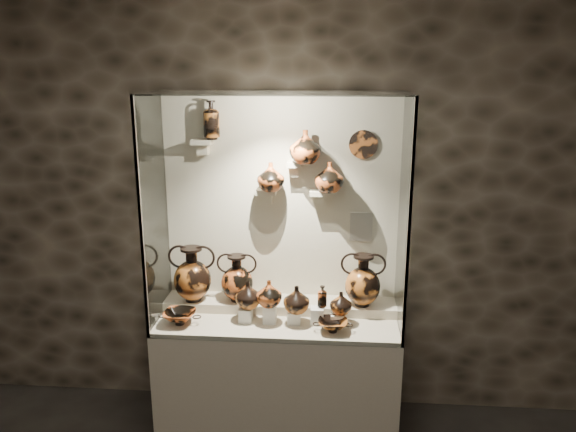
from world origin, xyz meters
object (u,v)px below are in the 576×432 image
Objects in this scene: amphora_left at (192,274)px; ovoid_vase_c at (329,177)px; jug_a at (248,295)px; lekythos_tall at (211,117)px; ovoid_vase_a at (271,177)px; jug_e at (341,303)px; ovoid_vase_b at (305,147)px; lekythos_small at (322,295)px; jug_c at (297,299)px; jug_b at (269,293)px; amphora_mid at (237,278)px; kylix_right at (333,324)px; kylix_left at (180,316)px; amphora_right at (363,280)px.

amphora_left is 1.22m from ovoid_vase_c.
jug_a is 0.99m from ovoid_vase_c.
lekythos_tall is 1.53× the size of ovoid_vase_a.
jug_e is at bearing 23.51° from jug_a.
ovoid_vase_b is (0.24, -0.01, 0.21)m from ovoid_vase_a.
jug_e is 0.90× the size of lekythos_small.
jug_c is 1.05m from ovoid_vase_b.
lekythos_tall is (0.16, 0.10, 1.12)m from amphora_left.
lekythos_tall is (-0.42, 0.29, 1.17)m from jug_b.
jug_e is at bearing -3.58° from ovoid_vase_a.
lekythos_tall reaches higher than jug_b.
jug_b is (0.15, -0.03, 0.03)m from jug_a.
jug_b is 0.81m from ovoid_vase_a.
amphora_left is at bearing -172.63° from amphora_mid.
lekythos_tall is at bearing 176.65° from jug_c.
amphora_left reaches higher than lekythos_small.
amphora_left reaches higher than kylix_right.
jug_a is 0.96× the size of ovoid_vase_a.
lekythos_small reaches higher than kylix_left.
lekythos_small is at bearing -37.91° from lekythos_tall.
ovoid_vase_c is at bearing -22.16° from lekythos_tall.
amphora_right is 0.26m from jug_e.
ovoid_vase_a is (-0.20, 0.26, 0.80)m from jug_c.
ovoid_vase_a is at bearing -163.50° from ovoid_vase_c.
ovoid_vase_b reaches higher than amphora_left.
jug_a is 0.65m from jug_e.
jug_a is (0.11, -0.19, -0.05)m from amphora_mid.
jug_a is at bearing 175.30° from jug_e.
amphora_left is at bearing -159.13° from ovoid_vase_c.
amphora_mid is at bearing 143.32° from lekythos_small.
jug_b is 0.72× the size of kylix_right.
jug_c is at bearing -45.03° from lekythos_tall.
jug_e is at bearing 72.47° from kylix_right.
kylix_right is (1.02, -0.29, -0.22)m from amphora_left.
jug_e is (0.30, 0.02, -0.03)m from jug_c.
kylix_left is at bearing -138.04° from lekythos_tall.
jug_c is (0.45, -0.22, -0.06)m from amphora_mid.
amphora_mid is (0.32, 0.02, -0.03)m from amphora_left.
ovoid_vase_c is at bearing -174.45° from amphora_right.
kylix_right is at bearing -34.00° from amphora_left.
jug_c is (0.19, 0.00, -0.04)m from jug_b.
ovoid_vase_a reaches higher than jug_b.
amphora_right is at bearing -17.81° from amphora_left.
kylix_right is at bearing -43.65° from lekythos_tall.
lekythos_tall reaches higher than jug_a.
lekythos_small is at bearing 172.24° from jug_e.
lekythos_small is 0.82m from ovoid_vase_c.
ovoid_vase_a is 0.41m from ovoid_vase_c.
jug_e is 0.62× the size of kylix_right.
amphora_mid is 0.50m from jug_c.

